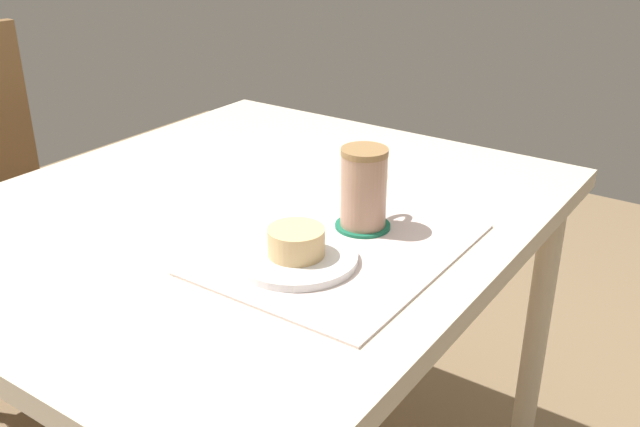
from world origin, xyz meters
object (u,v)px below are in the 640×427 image
dining_table (249,246)px  pastry (296,242)px  coffee_mug (364,187)px  pastry_plate (296,258)px

dining_table → pastry: pastry is taller
pastry → coffee_mug: size_ratio=0.65×
pastry_plate → pastry: pastry is taller
dining_table → pastry_plate: size_ratio=5.82×
dining_table → pastry: (-0.12, -0.19, 0.12)m
pastry_plate → coffee_mug: (0.16, -0.02, 0.06)m
dining_table → pastry_plate: 0.25m
pastry_plate → pastry: (0.00, -0.00, 0.03)m
pastry_plate → coffee_mug: size_ratio=1.41×
dining_table → pastry_plate: (-0.12, -0.19, 0.09)m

